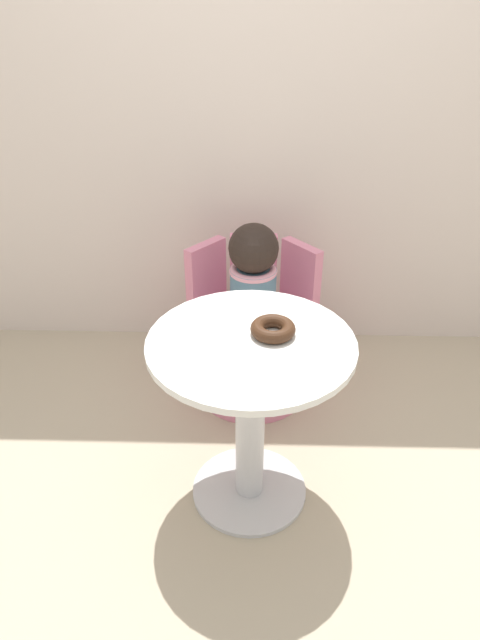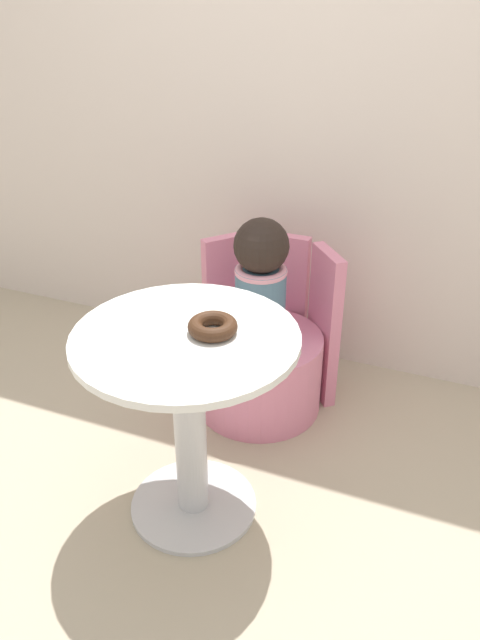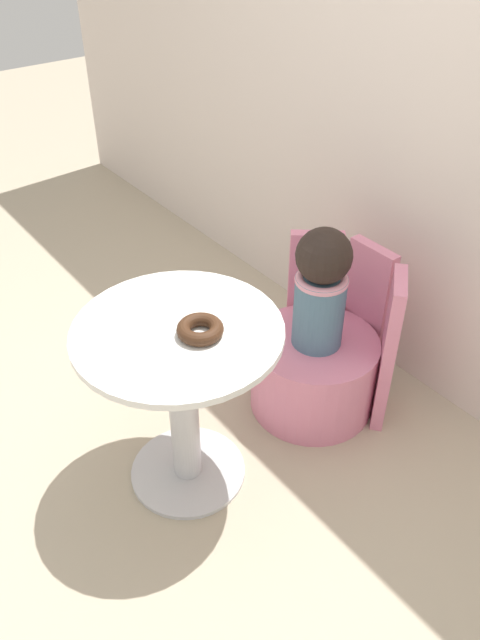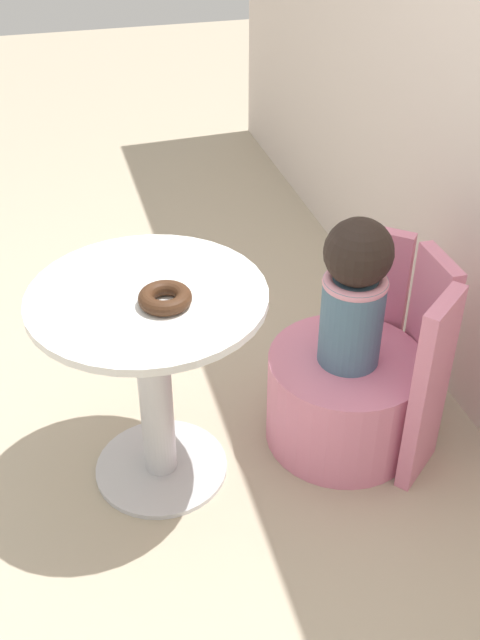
{
  "view_description": "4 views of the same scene",
  "coord_description": "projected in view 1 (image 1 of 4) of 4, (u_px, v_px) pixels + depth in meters",
  "views": [
    {
      "loc": [
        -0.04,
        -1.62,
        1.77
      ],
      "look_at": [
        -0.09,
        0.28,
        0.6
      ],
      "focal_mm": 32.0,
      "sensor_mm": 36.0,
      "label": 1
    },
    {
      "loc": [
        0.72,
        -1.48,
        1.68
      ],
      "look_at": [
        -0.0,
        0.3,
        0.59
      ],
      "focal_mm": 35.0,
      "sensor_mm": 36.0,
      "label": 2
    },
    {
      "loc": [
        1.35,
        -0.86,
        1.96
      ],
      "look_at": [
        -0.08,
        0.24,
        0.59
      ],
      "focal_mm": 35.0,
      "sensor_mm": 36.0,
      "label": 3
    },
    {
      "loc": [
        1.77,
        -0.26,
        1.89
      ],
      "look_at": [
        -0.03,
        0.23,
        0.58
      ],
      "focal_mm": 42.0,
      "sensor_mm": 36.0,
      "label": 4
    }
  ],
  "objects": [
    {
      "name": "ground_plane",
      "position": [
        260.0,
        482.0,
        2.3
      ],
      "size": [
        12.0,
        12.0,
        0.0
      ],
      "primitive_type": "plane",
      "color": "#B7A88E"
    },
    {
      "name": "back_wall",
      "position": [
        264.0,
        113.0,
        2.63
      ],
      "size": [
        6.0,
        0.06,
        2.4
      ],
      "color": "silver",
      "rests_on": "ground_plane"
    },
    {
      "name": "round_table",
      "position": [
        250.0,
        396.0,
        2.01
      ],
      "size": [
        0.7,
        0.7,
        0.72
      ],
      "color": "silver",
      "rests_on": "ground_plane"
    },
    {
      "name": "tub_chair",
      "position": [
        252.0,
        360.0,
        2.73
      ],
      "size": [
        0.53,
        0.53,
        0.35
      ],
      "color": "pink",
      "rests_on": "ground_plane"
    },
    {
      "name": "booth_backrest",
      "position": [
        253.0,
        305.0,
        2.82
      ],
      "size": [
        0.63,
        0.23,
        0.69
      ],
      "color": "pink",
      "rests_on": "ground_plane"
    },
    {
      "name": "child_figure",
      "position": [
        253.0,
        278.0,
        2.49
      ],
      "size": [
        0.22,
        0.22,
        0.52
      ],
      "color": "slate",
      "rests_on": "tub_chair"
    },
    {
      "name": "donut",
      "position": [
        273.0,
        329.0,
        1.91
      ],
      "size": [
        0.15,
        0.15,
        0.05
      ],
      "color": "#3D2314",
      "rests_on": "round_table"
    }
  ]
}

